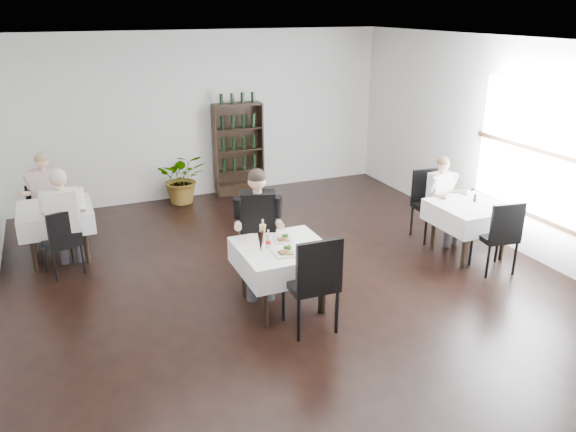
# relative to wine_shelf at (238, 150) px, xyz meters

# --- Properties ---
(room_shell) EXTENTS (9.00, 9.00, 9.00)m
(room_shell) POSITION_rel_wine_shelf_xyz_m (-0.60, -4.31, 0.65)
(room_shell) COLOR black
(room_shell) RESTS_ON ground
(window_right) EXTENTS (0.06, 2.30, 1.85)m
(window_right) POSITION_rel_wine_shelf_xyz_m (2.88, -4.31, 0.65)
(window_right) COLOR white
(window_right) RESTS_ON room_shell
(wine_shelf) EXTENTS (0.90, 0.28, 1.75)m
(wine_shelf) POSITION_rel_wine_shelf_xyz_m (0.00, 0.00, 0.00)
(wine_shelf) COLOR black
(wine_shelf) RESTS_ON ground
(main_table) EXTENTS (1.03, 1.03, 0.77)m
(main_table) POSITION_rel_wine_shelf_xyz_m (-0.90, -4.31, -0.23)
(main_table) COLOR black
(main_table) RESTS_ON ground
(left_table) EXTENTS (0.98, 0.98, 0.77)m
(left_table) POSITION_rel_wine_shelf_xyz_m (-3.30, -1.81, -0.23)
(left_table) COLOR black
(left_table) RESTS_ON ground
(right_table) EXTENTS (0.98, 0.98, 0.77)m
(right_table) POSITION_rel_wine_shelf_xyz_m (2.10, -4.01, -0.23)
(right_table) COLOR black
(right_table) RESTS_ON ground
(potted_tree) EXTENTS (0.99, 0.91, 0.94)m
(potted_tree) POSITION_rel_wine_shelf_xyz_m (-1.12, -0.14, -0.38)
(potted_tree) COLOR #2B5F20
(potted_tree) RESTS_ON ground
(main_chair_far) EXTENTS (0.44, 0.44, 0.91)m
(main_chair_far) POSITION_rel_wine_shelf_xyz_m (-0.93, -3.57, -0.33)
(main_chair_far) COLOR black
(main_chair_far) RESTS_ON ground
(main_chair_near) EXTENTS (0.53, 0.54, 1.14)m
(main_chair_near) POSITION_rel_wine_shelf_xyz_m (-0.82, -4.98, -0.20)
(main_chair_near) COLOR black
(main_chair_near) RESTS_ON ground
(left_chair_far) EXTENTS (0.53, 0.53, 0.88)m
(left_chair_far) POSITION_rel_wine_shelf_xyz_m (-3.45, -1.02, -0.34)
(left_chair_far) COLOR black
(left_chair_far) RESTS_ON ground
(left_chair_near) EXTENTS (0.54, 0.54, 0.93)m
(left_chair_near) POSITION_rel_wine_shelf_xyz_m (-3.25, -2.44, -0.31)
(left_chair_near) COLOR black
(left_chair_near) RESTS_ON ground
(right_chair_far) EXTENTS (0.53, 0.53, 1.05)m
(right_chair_far) POSITION_rel_wine_shelf_xyz_m (2.00, -3.22, -0.24)
(right_chair_far) COLOR black
(right_chair_far) RESTS_ON ground
(right_chair_near) EXTENTS (0.54, 0.54, 1.03)m
(right_chair_near) POSITION_rel_wine_shelf_xyz_m (2.07, -4.64, -0.26)
(right_chair_near) COLOR black
(right_chair_near) RESTS_ON ground
(diner_main) EXTENTS (0.66, 0.71, 1.57)m
(diner_main) POSITION_rel_wine_shelf_xyz_m (-1.01, -3.81, 0.06)
(diner_main) COLOR #414149
(diner_main) RESTS_ON ground
(diner_left_far) EXTENTS (0.60, 0.64, 1.39)m
(diner_left_far) POSITION_rel_wine_shelf_xyz_m (-3.41, -1.17, -0.04)
(diner_left_far) COLOR #414149
(diner_left_far) RESTS_ON ground
(diner_left_near) EXTENTS (0.58, 0.59, 1.47)m
(diner_left_near) POSITION_rel_wine_shelf_xyz_m (-3.19, -2.34, 0.01)
(diner_left_near) COLOR #414149
(diner_left_near) RESTS_ON ground
(diner_right_far) EXTENTS (0.52, 0.53, 1.31)m
(diner_right_far) POSITION_rel_wine_shelf_xyz_m (2.08, -3.42, -0.09)
(diner_right_far) COLOR #414149
(diner_right_far) RESTS_ON ground
(plate_far) EXTENTS (0.27, 0.27, 0.07)m
(plate_far) POSITION_rel_wine_shelf_xyz_m (-0.83, -4.17, -0.06)
(plate_far) COLOR white
(plate_far) RESTS_ON main_table
(plate_near) EXTENTS (0.28, 0.28, 0.08)m
(plate_near) POSITION_rel_wine_shelf_xyz_m (-0.95, -4.52, -0.06)
(plate_near) COLOR white
(plate_near) RESTS_ON main_table
(pilsner_dark) EXTENTS (0.08, 0.08, 0.33)m
(pilsner_dark) POSITION_rel_wine_shelf_xyz_m (-1.20, -4.38, 0.06)
(pilsner_dark) COLOR black
(pilsner_dark) RESTS_ON main_table
(pilsner_lager) EXTENTS (0.08, 0.08, 0.34)m
(pilsner_lager) POSITION_rel_wine_shelf_xyz_m (-1.11, -4.23, 0.06)
(pilsner_lager) COLOR gold
(pilsner_lager) RESTS_ON main_table
(coke_bottle) EXTENTS (0.06, 0.06, 0.23)m
(coke_bottle) POSITION_rel_wine_shelf_xyz_m (-1.07, -4.30, 0.01)
(coke_bottle) COLOR silver
(coke_bottle) RESTS_ON main_table
(napkin_cutlery) EXTENTS (0.22, 0.19, 0.02)m
(napkin_cutlery) POSITION_rel_wine_shelf_xyz_m (-0.58, -4.48, -0.07)
(napkin_cutlery) COLOR black
(napkin_cutlery) RESTS_ON main_table
(pepper_mill) EXTENTS (0.05, 0.05, 0.11)m
(pepper_mill) POSITION_rel_wine_shelf_xyz_m (2.23, -3.94, -0.02)
(pepper_mill) COLOR black
(pepper_mill) RESTS_ON right_table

